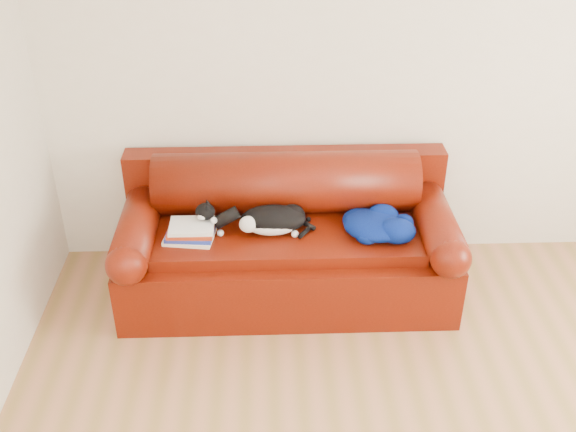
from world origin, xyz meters
name	(u,v)px	position (x,y,z in m)	size (l,w,h in m)	color
room_shell	(527,169)	(0.12, 0.02, 1.67)	(4.52, 4.02, 2.61)	beige
sofa_base	(287,261)	(-0.68, 1.49, 0.24)	(2.10, 0.90, 0.50)	#3C0902
sofa_back	(286,202)	(-0.68, 1.74, 0.54)	(2.10, 1.01, 0.88)	#3C0902
book_stack	(191,231)	(-1.27, 1.39, 0.55)	(0.32, 0.26, 0.10)	white
cat	(272,221)	(-0.78, 1.44, 0.58)	(0.60, 0.30, 0.21)	black
blanket	(377,224)	(-0.13, 1.41, 0.56)	(0.48, 0.46, 0.15)	#020544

